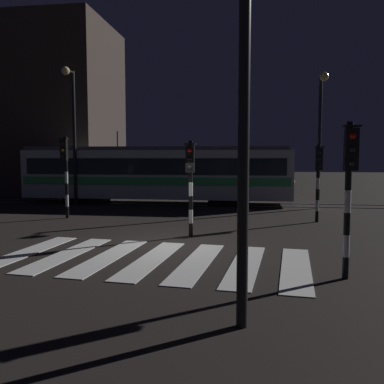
% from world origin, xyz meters
% --- Properties ---
extents(ground_plane, '(120.00, 120.00, 0.00)m').
position_xyz_m(ground_plane, '(0.00, 0.00, 0.00)').
color(ground_plane, black).
extents(rail_near, '(80.00, 0.12, 0.03)m').
position_xyz_m(rail_near, '(0.00, 10.13, 0.01)').
color(rail_near, '#59595E').
rests_on(rail_near, ground).
extents(rail_far, '(80.00, 0.12, 0.03)m').
position_xyz_m(rail_far, '(0.00, 11.57, 0.01)').
color(rail_far, '#59595E').
rests_on(rail_far, ground).
extents(crosswalk_zebra, '(8.45, 4.93, 0.02)m').
position_xyz_m(crosswalk_zebra, '(-0.00, -1.89, 0.01)').
color(crosswalk_zebra, silver).
rests_on(crosswalk_zebra, ground).
extents(traffic_light_corner_near_right, '(0.36, 0.42, 3.46)m').
position_xyz_m(traffic_light_corner_near_right, '(4.67, -3.02, 2.28)').
color(traffic_light_corner_near_right, black).
rests_on(traffic_light_corner_near_right, ground).
extents(traffic_light_median_centre, '(0.36, 0.42, 3.23)m').
position_xyz_m(traffic_light_median_centre, '(0.57, 1.28, 2.13)').
color(traffic_light_median_centre, black).
rests_on(traffic_light_median_centre, ground).
extents(traffic_light_corner_far_left, '(0.36, 0.42, 3.57)m').
position_xyz_m(traffic_light_corner_far_left, '(-5.41, 4.66, 2.36)').
color(traffic_light_corner_far_left, black).
rests_on(traffic_light_corner_far_left, ground).
extents(traffic_light_corner_far_right, '(0.36, 0.42, 3.20)m').
position_xyz_m(traffic_light_corner_far_right, '(5.29, 5.07, 2.11)').
color(traffic_light_corner_far_right, black).
rests_on(traffic_light_corner_far_right, ground).
extents(street_lamp_trackside_left, '(0.44, 1.21, 7.39)m').
position_xyz_m(street_lamp_trackside_left, '(-7.11, 9.30, 4.67)').
color(street_lamp_trackside_left, black).
rests_on(street_lamp_trackside_left, ground).
extents(street_lamp_trackside_right, '(0.44, 1.21, 6.79)m').
position_xyz_m(street_lamp_trackside_right, '(6.03, 9.51, 4.34)').
color(street_lamp_trackside_right, black).
rests_on(street_lamp_trackside_right, ground).
extents(street_lamp_near_kerb, '(0.44, 1.21, 6.68)m').
position_xyz_m(street_lamp_near_kerb, '(2.45, -6.13, 4.28)').
color(street_lamp_near_kerb, black).
rests_on(street_lamp_near_kerb, ground).
extents(tram, '(15.36, 2.58, 4.15)m').
position_xyz_m(tram, '(-2.80, 10.85, 1.75)').
color(tram, '#B2BCC1').
rests_on(tram, ground).
extents(building_backdrop, '(12.42, 8.00, 12.20)m').
position_xyz_m(building_backdrop, '(-13.92, 17.02, 6.10)').
color(building_backdrop, '#382D28').
rests_on(building_backdrop, ground).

